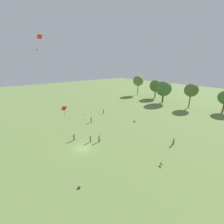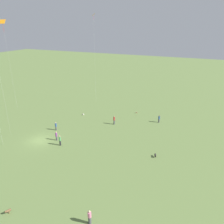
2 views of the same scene
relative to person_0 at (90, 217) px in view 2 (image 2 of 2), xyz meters
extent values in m
plane|color=olive|center=(-11.66, -16.89, -0.86)|extent=(240.00, 240.00, 0.00)
cylinder|color=#4C4C51|center=(0.00, 0.00, -0.41)|extent=(0.45, 0.45, 0.90)
cylinder|color=pink|center=(0.00, 0.00, 0.33)|extent=(0.53, 0.53, 0.60)
sphere|color=beige|center=(0.00, 0.00, 0.75)|extent=(0.24, 0.24, 0.24)
cylinder|color=#4C4C51|center=(-28.12, 0.76, -0.48)|extent=(0.42, 0.42, 0.76)
cylinder|color=#2D5193|center=(-28.12, 0.76, 0.21)|extent=(0.49, 0.49, 0.63)
sphere|color=brown|center=(-28.12, 0.76, 0.65)|extent=(0.24, 0.24, 0.24)
cylinder|color=#4C4C51|center=(-12.97, -14.17, -0.46)|extent=(0.39, 0.39, 0.81)
cylinder|color=purple|center=(-12.97, -14.17, 0.28)|extent=(0.46, 0.46, 0.66)
sphere|color=tan|center=(-12.97, -14.17, 0.73)|extent=(0.24, 0.24, 0.24)
cylinder|color=#4C4C51|center=(-23.37, -7.50, -0.41)|extent=(0.39, 0.39, 0.91)
cylinder|color=#B72D2D|center=(-23.37, -7.50, 0.39)|extent=(0.46, 0.46, 0.69)
sphere|color=#A87A56|center=(-23.37, -7.50, 0.86)|extent=(0.24, 0.24, 0.24)
cylinder|color=#4C4C51|center=(-16.23, -16.80, -0.47)|extent=(0.34, 0.34, 0.79)
cylinder|color=#2D5193|center=(-16.23, -16.80, 0.26)|extent=(0.40, 0.40, 0.66)
sphere|color=tan|center=(-16.23, -16.80, 0.71)|extent=(0.24, 0.24, 0.24)
cylinder|color=#232328|center=(-11.79, -12.51, -0.42)|extent=(0.33, 0.33, 0.90)
cylinder|color=#4C9956|center=(-11.79, -12.51, 0.40)|extent=(0.39, 0.39, 0.73)
sphere|color=tan|center=(-11.79, -12.51, 0.88)|extent=(0.24, 0.24, 0.24)
cube|color=orange|center=(-22.37, -33.51, 19.03)|extent=(1.25, 1.43, 0.87)
cylinder|color=red|center=(-22.37, -33.51, 17.73)|extent=(0.04, 0.04, 1.90)
cylinder|color=silver|center=(-22.37, -33.51, 9.09)|extent=(0.01, 0.01, 19.90)
cube|color=orange|center=(-34.44, -17.68, 20.57)|extent=(0.92, 0.85, 0.48)
cylinder|color=#E54C99|center=(-34.44, -17.68, 19.94)|extent=(0.04, 0.04, 0.84)
cylinder|color=silver|center=(-34.44, -17.68, 9.86)|extent=(0.01, 0.01, 21.44)
cylinder|color=silver|center=(-10.92, -23.05, 9.87)|extent=(0.01, 0.01, 21.46)
cylinder|color=black|center=(-14.87, 3.25, -0.53)|extent=(0.55, 0.39, 0.26)
sphere|color=black|center=(-15.18, 3.15, -0.49)|extent=(0.23, 0.23, 0.23)
cylinder|color=black|center=(-14.87, 3.25, -0.76)|extent=(0.12, 0.12, 0.21)
cylinder|color=brown|center=(2.49, -8.75, -0.46)|extent=(0.53, 0.42, 0.25)
sphere|color=brown|center=(2.78, -8.88, -0.43)|extent=(0.23, 0.23, 0.23)
cylinder|color=brown|center=(2.49, -8.75, -0.73)|extent=(0.11, 0.11, 0.27)
cube|color=beige|center=(-25.15, -16.06, -0.75)|extent=(0.37, 0.38, 0.22)
cube|color=#A58459|center=(-31.20, -5.19, -0.74)|extent=(0.31, 0.40, 0.25)
camera|label=1|loc=(14.59, -30.24, 16.84)|focal=24.00mm
camera|label=2|loc=(14.36, 8.99, 18.40)|focal=35.00mm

